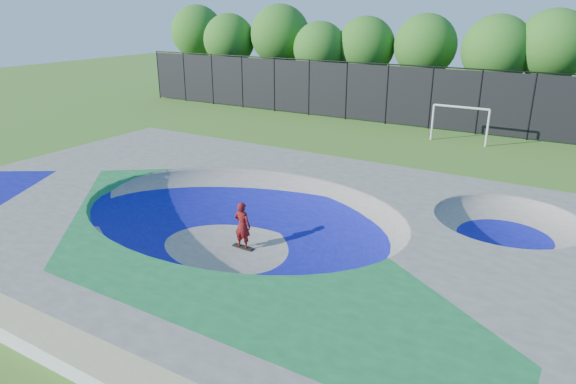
# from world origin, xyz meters

# --- Properties ---
(ground) EXTENTS (120.00, 120.00, 0.00)m
(ground) POSITION_xyz_m (0.00, 0.00, 0.00)
(ground) COLOR #39661C
(ground) RESTS_ON ground
(skate_deck) EXTENTS (22.00, 14.00, 1.50)m
(skate_deck) POSITION_xyz_m (0.00, 0.00, 0.75)
(skate_deck) COLOR gray
(skate_deck) RESTS_ON ground
(skater) EXTENTS (0.60, 0.41, 1.62)m
(skater) POSITION_xyz_m (-0.04, 0.15, 0.81)
(skater) COLOR #B9110E
(skater) RESTS_ON ground
(skateboard) EXTENTS (0.79, 0.25, 0.05)m
(skateboard) POSITION_xyz_m (-0.04, 0.15, 0.03)
(skateboard) COLOR black
(skateboard) RESTS_ON ground
(soccer_goal) EXTENTS (3.28, 0.12, 2.17)m
(soccer_goal) POSITION_xyz_m (2.57, 18.19, 1.51)
(soccer_goal) COLOR silver
(soccer_goal) RESTS_ON ground
(fence) EXTENTS (48.09, 0.09, 4.04)m
(fence) POSITION_xyz_m (0.00, 21.00, 2.10)
(fence) COLOR black
(fence) RESTS_ON ground
(treeline) EXTENTS (53.45, 7.32, 8.40)m
(treeline) POSITION_xyz_m (0.64, 25.99, 5.01)
(treeline) COLOR #402D20
(treeline) RESTS_ON ground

